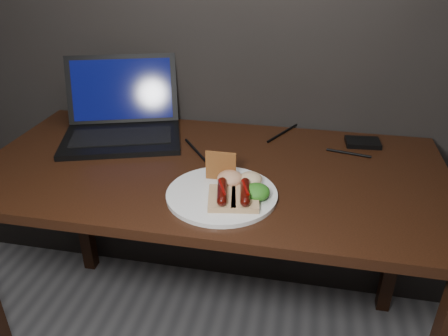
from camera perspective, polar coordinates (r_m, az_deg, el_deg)
desk at (r=1.36m, az=-1.68°, el=-3.10°), size 1.40×0.70×0.75m
laptop at (r=1.55m, az=-13.19°, el=6.09°), size 0.47×0.44×0.25m
hard_drive at (r=1.52m, az=17.66°, el=3.19°), size 0.12×0.08×0.02m
desk_cables at (r=1.46m, az=-0.13°, el=3.27°), size 0.92×0.43×0.01m
plate at (r=1.17m, az=-0.29°, el=-3.46°), size 0.34×0.34×0.01m
bread_sausage_center at (r=1.12m, az=-0.25°, el=-3.56°), size 0.09×0.13×0.04m
bread_sausage_right at (r=1.12m, az=2.78°, el=-3.62°), size 0.09×0.12×0.04m
crispbread at (r=1.20m, az=-0.42°, el=0.26°), size 0.09×0.01×0.08m
salad_greens at (r=1.13m, az=4.28°, el=-3.12°), size 0.07×0.07×0.04m
salsa_mound at (r=1.19m, az=0.81°, el=-1.39°), size 0.07×0.07×0.04m
coleslaw_mound at (r=1.19m, az=3.50°, el=-1.45°), size 0.06×0.06×0.04m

